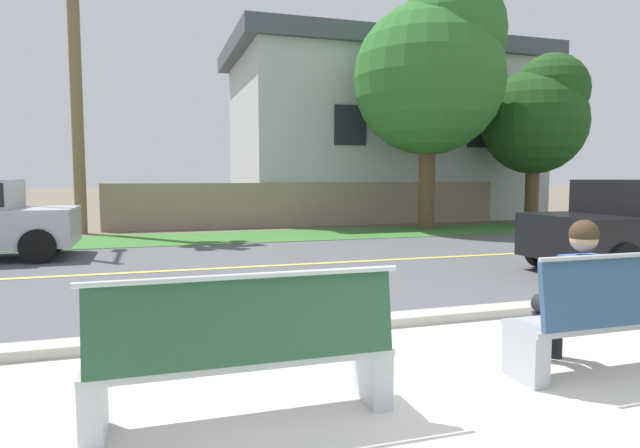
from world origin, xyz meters
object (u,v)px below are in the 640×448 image
(bench_left, at_px, (245,355))
(shade_tree_left, at_px, (539,115))
(bench_right, at_px, (627,317))
(seated_person_blue, at_px, (573,289))
(shade_tree_far_left, at_px, (434,68))

(bench_left, xyz_separation_m, shade_tree_left, (11.58, 11.55, 3.14))
(bench_right, relative_size, shade_tree_left, 0.35)
(bench_right, relative_size, seated_person_blue, 1.56)
(shade_tree_far_left, bearing_deg, bench_right, -111.69)
(bench_left, bearing_deg, shade_tree_far_left, 56.04)
(bench_right, xyz_separation_m, shade_tree_far_left, (4.46, 11.20, 4.34))
(seated_person_blue, distance_m, shade_tree_left, 14.72)
(bench_left, xyz_separation_m, shade_tree_far_left, (7.55, 11.20, 4.34))
(shade_tree_far_left, height_order, shade_tree_left, shade_tree_far_left)
(bench_left, distance_m, seated_person_blue, 2.72)
(seated_person_blue, relative_size, shade_tree_far_left, 0.17)
(bench_left, height_order, shade_tree_far_left, shade_tree_far_left)
(shade_tree_left, bearing_deg, shade_tree_far_left, -175.07)
(seated_person_blue, bearing_deg, shade_tree_far_left, 66.31)
(bench_right, bearing_deg, bench_left, 180.00)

